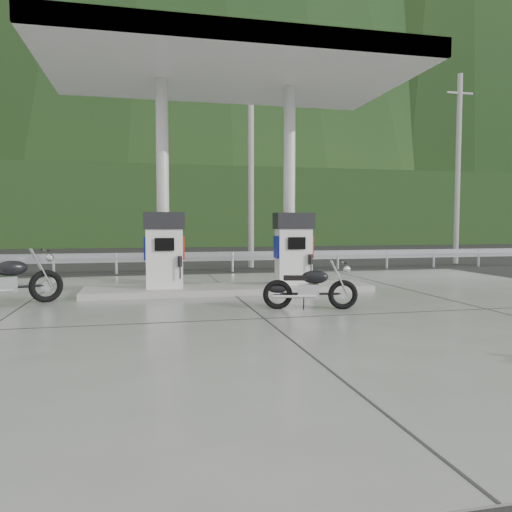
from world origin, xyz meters
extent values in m
plane|color=black|center=(0.00, 0.00, 0.00)|extent=(160.00, 160.00, 0.00)
cube|color=slate|center=(0.00, 0.00, 0.01)|extent=(18.00, 14.00, 0.02)
cube|color=gray|center=(0.00, 2.50, 0.10)|extent=(7.00, 1.40, 0.15)
cylinder|color=silver|center=(-1.60, 2.90, 2.67)|extent=(0.30, 0.30, 5.00)
cylinder|color=silver|center=(1.60, 2.90, 2.67)|extent=(0.30, 0.30, 5.00)
cube|color=white|center=(0.00, 2.50, 5.37)|extent=(8.50, 5.00, 0.40)
cube|color=black|center=(0.00, 11.50, 0.00)|extent=(60.00, 7.00, 0.01)
cylinder|color=gray|center=(2.00, 9.50, 4.00)|extent=(0.22, 0.22, 8.00)
cylinder|color=gray|center=(11.00, 9.50, 4.00)|extent=(0.22, 0.22, 8.00)
cube|color=black|center=(0.00, 30.00, 3.00)|extent=(80.00, 6.00, 6.00)
camera|label=1|loc=(-2.04, -9.49, 1.69)|focal=35.00mm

